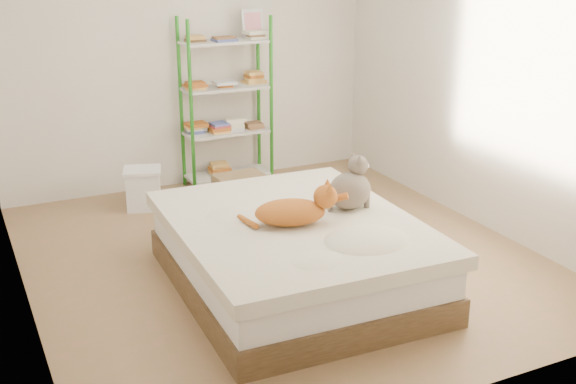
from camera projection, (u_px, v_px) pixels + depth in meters
room at (279, 96)px, 5.32m from camera, size 3.81×4.21×2.61m
bed at (294, 254)px, 5.16m from camera, size 1.70×2.09×0.52m
orange_cat at (290, 209)px, 4.96m from camera, size 0.65×0.48×0.23m
grey_cat at (350, 183)px, 5.23m from camera, size 0.37×0.32×0.40m
shelf_unit at (227, 100)px, 7.18m from camera, size 0.88×0.36×1.74m
cardboard_box at (241, 192)px, 6.74m from camera, size 0.46×0.44×0.37m
white_bin at (143, 188)px, 6.71m from camera, size 0.41×0.38×0.39m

